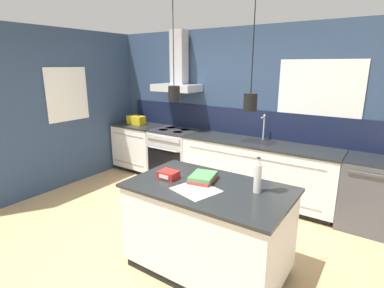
# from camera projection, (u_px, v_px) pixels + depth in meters

# --- Properties ---
(ground_plane) EXTENTS (16.00, 16.00, 0.00)m
(ground_plane) POSITION_uv_depth(u_px,v_px,m) (159.00, 238.00, 3.62)
(ground_plane) COLOR tan
(ground_plane) RESTS_ON ground
(wall_back) EXTENTS (5.60, 2.30, 2.60)m
(wall_back) POSITION_uv_depth(u_px,v_px,m) (233.00, 107.00, 4.91)
(wall_back) COLOR navy
(wall_back) RESTS_ON ground_plane
(wall_left) EXTENTS (0.08, 3.80, 2.60)m
(wall_left) POSITION_uv_depth(u_px,v_px,m) (75.00, 108.00, 5.16)
(wall_left) COLOR navy
(wall_left) RESTS_ON ground_plane
(counter_run_left) EXTENTS (0.93, 0.64, 0.91)m
(counter_run_left) POSITION_uv_depth(u_px,v_px,m) (140.00, 147.00, 5.89)
(counter_run_left) COLOR black
(counter_run_left) RESTS_ON ground_plane
(counter_run_sink) EXTENTS (2.36, 0.64, 1.31)m
(counter_run_sink) POSITION_uv_depth(u_px,v_px,m) (257.00, 171.00, 4.57)
(counter_run_sink) COLOR black
(counter_run_sink) RESTS_ON ground_plane
(oven_range) EXTENTS (0.82, 0.66, 0.91)m
(oven_range) POSITION_uv_depth(u_px,v_px,m) (174.00, 154.00, 5.42)
(oven_range) COLOR #B5B5BA
(oven_range) RESTS_ON ground_plane
(dishwasher) EXTENTS (0.59, 0.65, 0.91)m
(dishwasher) POSITION_uv_depth(u_px,v_px,m) (367.00, 193.00, 3.77)
(dishwasher) COLOR #4C4C51
(dishwasher) RESTS_ON ground_plane
(kitchen_island) EXTENTS (1.55, 0.92, 0.91)m
(kitchen_island) POSITION_uv_depth(u_px,v_px,m) (208.00, 228.00, 2.96)
(kitchen_island) COLOR black
(kitchen_island) RESTS_ON ground_plane
(bottle_on_island) EXTENTS (0.07, 0.07, 0.33)m
(bottle_on_island) POSITION_uv_depth(u_px,v_px,m) (258.00, 178.00, 2.67)
(bottle_on_island) COLOR silver
(bottle_on_island) RESTS_ON kitchen_island
(book_stack) EXTENTS (0.28, 0.36, 0.07)m
(book_stack) POSITION_uv_depth(u_px,v_px,m) (203.00, 178.00, 2.96)
(book_stack) COLOR #B2332D
(book_stack) RESTS_ON kitchen_island
(red_supply_box) EXTENTS (0.19, 0.15, 0.08)m
(red_supply_box) POSITION_uv_depth(u_px,v_px,m) (168.00, 175.00, 3.03)
(red_supply_box) COLOR red
(red_supply_box) RESTS_ON kitchen_island
(paper_pile) EXTENTS (0.46, 0.43, 0.01)m
(paper_pile) POSITION_uv_depth(u_px,v_px,m) (196.00, 190.00, 2.75)
(paper_pile) COLOR silver
(paper_pile) RESTS_ON kitchen_island
(yellow_toolbox) EXTENTS (0.34, 0.18, 0.19)m
(yellow_toolbox) POSITION_uv_depth(u_px,v_px,m) (136.00, 120.00, 5.79)
(yellow_toolbox) COLOR gold
(yellow_toolbox) RESTS_ON counter_run_left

